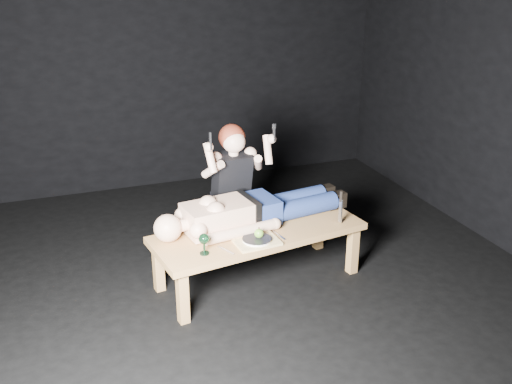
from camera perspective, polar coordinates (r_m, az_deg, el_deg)
ground at (r=4.69m, az=-2.52°, el=-9.54°), size 5.00×5.00×0.00m
back_wall at (r=6.49m, az=-9.72°, el=13.32°), size 5.00×0.00×5.00m
table at (r=4.72m, az=0.21°, el=-6.13°), size 1.72×0.85×0.45m
lying_man at (r=4.70m, az=-0.11°, el=-1.36°), size 1.75×0.76×0.27m
kneeling_woman at (r=5.02m, az=-2.62°, el=0.45°), size 0.70×0.77×1.22m
serving_tray at (r=4.42m, az=0.08°, el=-4.79°), size 0.34×0.25×0.02m
plate at (r=4.41m, az=0.08°, el=-4.59°), size 0.23×0.23×0.02m
apple at (r=4.41m, az=0.29°, el=-3.99°), size 0.07×0.07×0.07m
goblet at (r=4.25m, az=-5.00°, el=-4.98°), size 0.09×0.09×0.16m
fork_flat at (r=4.32m, az=-2.91°, el=-5.61°), size 0.08×0.17×0.01m
knife_flat at (r=4.53m, az=2.22°, el=-4.19°), size 0.04×0.18×0.01m
spoon_flat at (r=4.54m, az=0.99°, el=-4.13°), size 0.12×0.14×0.01m
carving_knife at (r=4.72m, az=8.13°, el=-1.46°), size 0.04×0.04×0.28m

